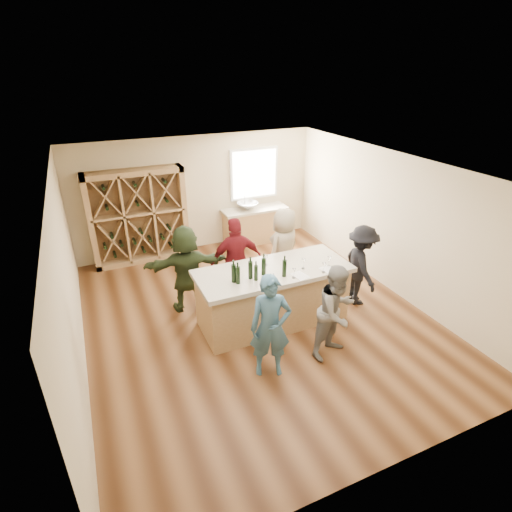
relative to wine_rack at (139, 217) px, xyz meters
name	(u,v)px	position (x,y,z in m)	size (l,w,h in m)	color
floor	(255,318)	(1.50, -3.27, -1.15)	(6.00, 7.00, 0.10)	brown
ceiling	(255,165)	(1.50, -3.27, 1.75)	(6.00, 7.00, 0.10)	white
wall_back	(197,193)	(1.50, 0.28, 0.30)	(6.00, 0.10, 2.80)	beige
wall_front	(398,385)	(1.50, -6.82, 0.30)	(6.00, 0.10, 2.80)	beige
wall_left	(64,285)	(-1.55, -3.27, 0.30)	(0.10, 7.00, 2.80)	beige
wall_right	(394,223)	(4.55, -3.27, 0.30)	(0.10, 7.00, 2.80)	beige
window_frame	(254,174)	(3.00, 0.20, 0.65)	(1.30, 0.06, 1.30)	white
window_pane	(255,174)	(3.00, 0.17, 0.65)	(1.18, 0.01, 1.18)	white
wine_rack	(139,217)	(0.00, 0.00, 0.00)	(2.20, 0.45, 2.20)	#A17B4D
back_counter_base	(255,226)	(2.90, -0.07, -0.67)	(1.60, 0.58, 0.86)	#A17B4D
back_counter_top	(255,209)	(2.90, -0.07, -0.21)	(1.70, 0.62, 0.06)	#B4A993
sink	(248,206)	(2.70, -0.07, -0.09)	(0.54, 0.54, 0.19)	silver
faucet	(245,202)	(2.70, 0.11, -0.03)	(0.02, 0.02, 0.30)	silver
tasting_counter_base	(273,298)	(1.73, -3.54, -0.60)	(2.60, 1.00, 1.00)	#A17B4D
tasting_counter_top	(273,271)	(1.73, -3.54, -0.06)	(2.72, 1.12, 0.08)	#B4A993
wine_bottle_a	(234,273)	(0.94, -3.67, 0.14)	(0.08, 0.08, 0.31)	black
wine_bottle_b	(238,275)	(0.98, -3.74, 0.13)	(0.07, 0.07, 0.30)	black
wine_bottle_c	(250,270)	(1.23, -3.68, 0.14)	(0.08, 0.08, 0.31)	black
wine_bottle_d	(256,273)	(1.29, -3.77, 0.11)	(0.07, 0.07, 0.27)	black
wine_bottle_e	(264,266)	(1.49, -3.64, 0.13)	(0.08, 0.08, 0.31)	black
wine_glass_a	(272,279)	(1.48, -3.97, 0.06)	(0.06, 0.06, 0.16)	white
wine_glass_b	(294,273)	(1.90, -3.95, 0.06)	(0.06, 0.06, 0.16)	white
wine_glass_c	(324,268)	(2.46, -3.99, 0.07)	(0.07, 0.07, 0.17)	white
wine_glass_d	(303,264)	(2.21, -3.72, 0.07)	(0.07, 0.07, 0.18)	white
wine_glass_e	(329,261)	(2.67, -3.82, 0.07)	(0.07, 0.07, 0.18)	white
tasting_menu_a	(267,284)	(1.40, -3.96, -0.02)	(0.19, 0.26, 0.00)	white
tasting_menu_b	(300,276)	(2.03, -3.93, -0.02)	(0.21, 0.29, 0.00)	white
tasting_menu_c	(329,270)	(2.59, -3.95, -0.02)	(0.22, 0.30, 0.00)	white
person_near_left	(270,327)	(1.09, -4.72, -0.27)	(0.61, 0.44, 1.67)	#335972
person_near_right	(337,312)	(2.24, -4.74, -0.31)	(0.77, 0.42, 1.59)	slate
person_server	(361,265)	(3.56, -3.62, -0.30)	(1.04, 0.48, 1.61)	black
person_far_mid	(236,261)	(1.40, -2.59, -0.23)	(1.02, 0.52, 1.74)	#590F14
person_far_right	(284,248)	(2.52, -2.43, -0.24)	(0.84, 0.54, 1.71)	gray
person_far_left	(187,269)	(0.45, -2.48, -0.25)	(1.57, 0.57, 1.70)	#263319
wine_bottle_f	(284,268)	(1.78, -3.84, 0.13)	(0.07, 0.07, 0.30)	black
wine_glass_f	(266,260)	(1.68, -3.34, 0.07)	(0.07, 0.07, 0.18)	white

